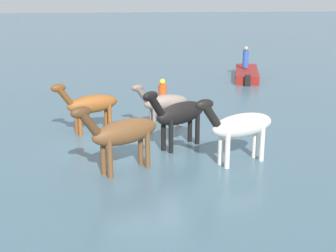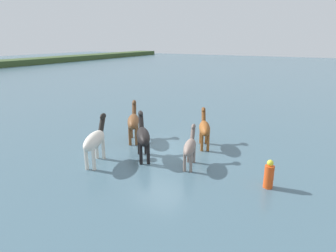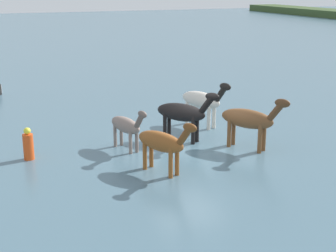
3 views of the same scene
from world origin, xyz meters
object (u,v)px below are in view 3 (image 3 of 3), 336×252
at_px(horse_lead, 163,142).
at_px(horse_rear_stallion, 127,126).
at_px(buoy_channel_marker, 28,145).
at_px(horse_dark_mare, 202,100).
at_px(horse_chestnut_trailing, 249,119).
at_px(horse_mid_herd, 183,113).

height_order(horse_lead, horse_rear_stallion, horse_lead).
bearing_deg(horse_lead, buoy_channel_marker, -153.46).
height_order(horse_dark_mare, buoy_channel_marker, horse_dark_mare).
distance_m(horse_chestnut_trailing, horse_rear_stallion, 4.44).
height_order(horse_chestnut_trailing, horse_mid_herd, horse_chestnut_trailing).
height_order(horse_lead, horse_mid_herd, horse_mid_herd).
xyz_separation_m(horse_lead, horse_dark_mare, (-4.39, 3.48, 0.10)).
bearing_deg(horse_chestnut_trailing, horse_mid_herd, -166.82).
xyz_separation_m(horse_chestnut_trailing, horse_dark_mare, (-3.34, -0.29, -0.01)).
bearing_deg(horse_chestnut_trailing, horse_rear_stallion, -142.95).
height_order(horse_chestnut_trailing, horse_dark_mare, horse_chestnut_trailing).
bearing_deg(horse_lead, horse_dark_mare, 115.20).
height_order(horse_chestnut_trailing, buoy_channel_marker, horse_chestnut_trailing).
height_order(horse_rear_stallion, buoy_channel_marker, horse_rear_stallion).
distance_m(horse_rear_stallion, buoy_channel_marker, 3.48).
bearing_deg(horse_rear_stallion, buoy_channel_marker, -111.54).
distance_m(horse_mid_herd, horse_rear_stallion, 2.34).
distance_m(horse_chestnut_trailing, horse_dark_mare, 3.35).
bearing_deg(horse_lead, horse_chestnut_trailing, 79.17).
bearing_deg(horse_lead, horse_mid_herd, 119.40).
bearing_deg(buoy_channel_marker, horse_chestnut_trailing, 76.32).
bearing_deg(horse_rear_stallion, horse_chestnut_trailing, 52.95).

